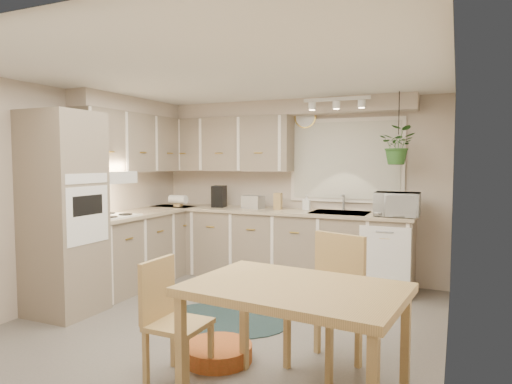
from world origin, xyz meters
TOP-DOWN VIEW (x-y plane):
  - floor at (0.00, 0.00)m, footprint 4.20×4.20m
  - ceiling at (0.00, 0.00)m, footprint 4.20×4.20m
  - wall_back at (0.00, 2.10)m, footprint 4.00×0.04m
  - wall_front at (0.00, -2.10)m, footprint 4.00×0.04m
  - wall_left at (-2.00, 0.00)m, footprint 0.04×4.20m
  - wall_right at (2.00, 0.00)m, footprint 0.04×4.20m
  - base_cab_left at (-1.70, 0.88)m, footprint 0.60×1.85m
  - base_cab_back at (-0.20, 1.80)m, footprint 3.60×0.60m
  - counter_left at (-1.69, 0.88)m, footprint 0.64×1.89m
  - counter_back at (-0.20, 1.79)m, footprint 3.64×0.64m
  - oven_stack at (-1.68, -0.38)m, footprint 0.65×0.65m
  - wall_oven_face at (-1.35, -0.38)m, footprint 0.02×0.56m
  - upper_cab_left at (-1.82, 1.00)m, footprint 0.35×2.00m
  - upper_cab_back at (-1.00, 1.93)m, footprint 2.00×0.35m
  - soffit_left at (-1.85, 1.00)m, footprint 0.30×2.00m
  - soffit_back at (-0.20, 1.95)m, footprint 3.60×0.30m
  - cooktop at (-1.68, 0.30)m, footprint 0.52×0.58m
  - range_hood at (-1.70, 0.30)m, footprint 0.40×0.60m
  - window_blinds at (0.70, 2.07)m, footprint 1.40×0.02m
  - window_frame at (0.70, 2.08)m, footprint 1.50×0.02m
  - sink at (0.70, 1.80)m, footprint 0.70×0.48m
  - dishwasher_front at (1.30, 1.49)m, footprint 0.58×0.02m
  - track_light_bar at (0.70, 1.55)m, footprint 0.80×0.04m
  - wall_clock at (0.15, 2.07)m, footprint 0.30×0.03m
  - dining_table at (1.14, -1.22)m, footprint 1.40×1.01m
  - chair_left at (0.23, -1.14)m, footprint 0.42×0.42m
  - chair_back at (1.13, -0.52)m, footprint 0.61×0.61m
  - braided_rug at (-0.05, 0.12)m, footprint 1.32×1.00m
  - pet_bed at (0.33, -0.74)m, footprint 0.57×0.57m
  - microwave at (1.40, 1.70)m, footprint 0.52×0.30m
  - soap_bottle at (0.21, 1.95)m, footprint 0.11×0.21m
  - hanging_plant at (1.40, 1.70)m, footprint 0.46×0.50m
  - coffee_maker at (-1.03, 1.80)m, footprint 0.20×0.24m
  - toaster at (-0.51, 1.82)m, footprint 0.32×0.23m
  - knife_block at (-0.16, 1.85)m, footprint 0.11×0.11m

SIDE VIEW (x-z plane):
  - floor at x=0.00m, z-range 0.00..0.00m
  - braided_rug at x=-0.05m, z-range 0.00..0.01m
  - pet_bed at x=0.33m, z-range 0.00..0.13m
  - dining_table at x=1.14m, z-range 0.00..0.83m
  - dishwasher_front at x=1.30m, z-range 0.01..0.84m
  - chair_left at x=0.23m, z-range 0.00..0.88m
  - base_cab_left at x=-1.70m, z-range 0.00..0.90m
  - base_cab_back at x=-0.20m, z-range 0.00..0.90m
  - chair_back at x=1.13m, z-range 0.00..1.02m
  - sink at x=0.70m, z-range 0.85..0.95m
  - counter_left at x=-1.69m, z-range 0.90..0.94m
  - counter_back at x=-0.20m, z-range 0.90..0.94m
  - cooktop at x=-1.68m, z-range 0.93..0.95m
  - soap_bottle at x=0.21m, z-range 0.94..1.03m
  - toaster at x=-0.51m, z-range 0.94..1.12m
  - oven_stack at x=-1.68m, z-range 0.00..2.10m
  - wall_oven_face at x=-1.35m, z-range 0.76..1.34m
  - knife_block at x=-0.16m, z-range 0.94..1.16m
  - coffee_maker at x=-1.03m, z-range 0.94..1.24m
  - microwave at x=1.40m, z-range 0.94..1.29m
  - wall_back at x=0.00m, z-range 0.00..2.40m
  - wall_front at x=0.00m, z-range 0.00..2.40m
  - wall_left at x=-2.00m, z-range 0.00..2.40m
  - wall_right at x=2.00m, z-range 0.00..2.40m
  - range_hood at x=-1.70m, z-range 1.33..1.47m
  - window_blinds at x=0.70m, z-range 1.10..2.10m
  - window_frame at x=0.70m, z-range 1.05..2.15m
  - hanging_plant at x=1.40m, z-range 1.55..1.90m
  - upper_cab_left at x=-1.82m, z-range 1.45..2.20m
  - upper_cab_back at x=-1.00m, z-range 1.45..2.20m
  - wall_clock at x=0.15m, z-range 2.03..2.33m
  - soffit_left at x=-1.85m, z-range 2.20..2.40m
  - soffit_back at x=-0.20m, z-range 2.20..2.40m
  - track_light_bar at x=0.70m, z-range 2.31..2.35m
  - ceiling at x=0.00m, z-range 2.40..2.40m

